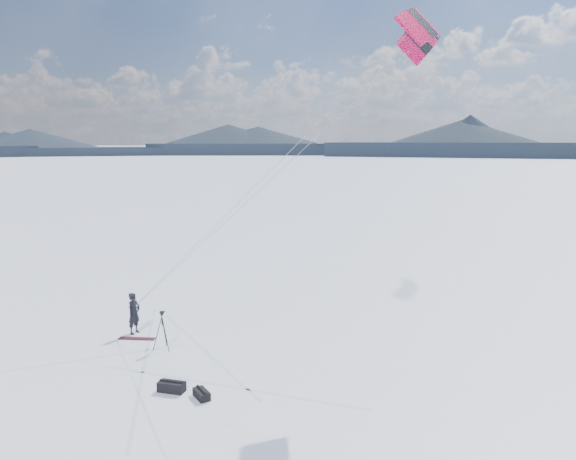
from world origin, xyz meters
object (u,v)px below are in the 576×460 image
Objects in this scene: snowboard at (137,339)px; gear_bag_a at (172,387)px; gear_bag_b at (202,394)px; tripod at (162,325)px; snowkiter at (135,333)px.

gear_bag_a is at bearing -58.53° from snowboard.
gear_bag_b is at bearing -52.01° from snowboard.
tripod reaches higher than gear_bag_a.
tripod reaches higher than snowkiter.
gear_bag_b is (6.06, -2.97, 0.13)m from snowboard.
gear_bag_b is at bearing -8.56° from gear_bag_a.
gear_bag_a reaches higher than gear_bag_b.
snowkiter is 7.54m from gear_bag_b.
snowkiter is at bearing -178.89° from gear_bag_b.
gear_bag_b is (6.69, -3.46, 0.15)m from snowkiter.
gear_bag_b reaches higher than snowboard.
tripod is 5.08m from gear_bag_b.
snowboard is at bearing -177.68° from gear_bag_b.
snowboard is 0.97× the size of tripod.
snowboard is at bearing -133.42° from snowkiter.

